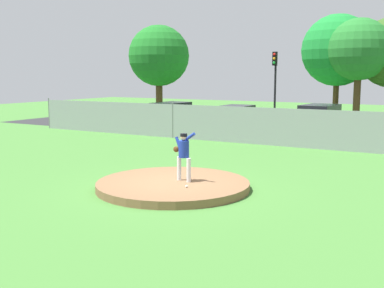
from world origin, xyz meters
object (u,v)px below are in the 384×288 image
Objects in this scene: parked_car_teal at (235,119)px; baseball at (187,186)px; parked_car_navy at (171,116)px; traffic_cone_orange at (365,134)px; parked_car_champagne at (319,121)px; traffic_light_near at (275,76)px; pitcher_youth at (183,152)px.

baseball is at bearing -70.41° from parked_car_teal.
parked_car_navy is 12.13m from traffic_cone_orange.
baseball is 15.47m from parked_car_teal.
parked_car_champagne is at bearing 6.45° from parked_car_teal.
parked_car_teal is (-5.19, 14.57, 0.50)m from baseball.
traffic_light_near is at bearing 35.91° from parked_car_navy.
parked_car_teal is 4.96m from parked_car_champagne.
parked_car_teal is 7.43m from traffic_cone_orange.
traffic_light_near is at bearing 78.36° from parked_car_teal.
parked_car_champagne is at bearing 90.98° from baseball.
baseball is 0.02× the size of parked_car_navy.
traffic_light_near is at bearing 102.88° from baseball.
parked_car_champagne is at bearing 2.07° from parked_car_navy.
traffic_cone_orange is at bearing 4.80° from parked_car_teal.
parked_car_champagne is at bearing -42.50° from traffic_light_near.
traffic_light_near is at bearing 137.50° from parked_car_champagne.
parked_car_teal is at bearing 108.59° from pitcher_youth.
parked_car_teal is at bearing -2.51° from parked_car_navy.
baseball is 0.01× the size of traffic_light_near.
parked_car_champagne reaches higher than baseball.
pitcher_youth is 18.66m from traffic_light_near.
baseball is at bearing -53.31° from pitcher_youth.
baseball is at bearing -77.12° from traffic_light_near.
traffic_light_near reaches higher than parked_car_teal.
parked_car_champagne is (0.26, 14.43, -0.29)m from pitcher_youth.
traffic_cone_orange is (2.72, 14.49, -0.88)m from pitcher_youth.
parked_car_champagne is 9.66m from parked_car_navy.
baseball is 15.35m from traffic_cone_orange.
pitcher_youth is at bearing -71.41° from parked_car_teal.
baseball is 15.14m from parked_car_champagne.
traffic_cone_orange is at bearing -29.27° from traffic_light_near.
baseball is at bearing -98.23° from traffic_cone_orange.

